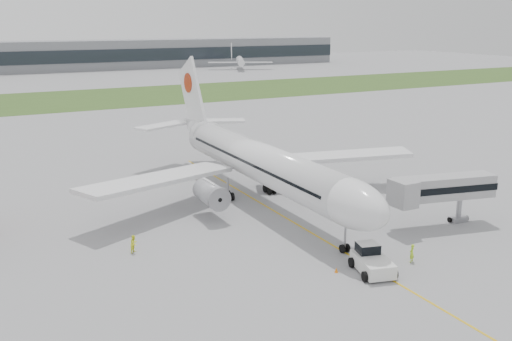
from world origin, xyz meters
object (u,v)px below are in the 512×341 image
pushback_tug (371,260)px  jet_bridge (438,189)px  airliner (256,160)px  ground_crew_near (412,253)px

pushback_tug → jet_bridge: size_ratio=0.40×
pushback_tug → jet_bridge: jet_bridge is taller
airliner → pushback_tug: (-0.49, -24.79, -4.51)m
jet_bridge → ground_crew_near: bearing=-133.4°
airliner → jet_bridge: airliner is taller
pushback_tug → jet_bridge: (14.68, 6.50, 3.37)m
pushback_tug → ground_crew_near: (4.97, -0.13, -0.22)m
airliner → ground_crew_near: airliner is taller
pushback_tug → ground_crew_near: bearing=13.2°
airliner → ground_crew_near: (4.48, -24.92, -4.73)m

